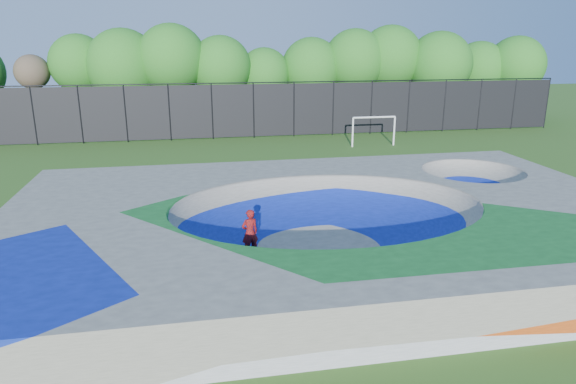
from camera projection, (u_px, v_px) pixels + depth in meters
ground at (327, 244)px, 18.19m from camera, size 120.00×120.00×0.00m
skate_deck at (327, 224)px, 17.98m from camera, size 22.00×14.00×1.50m
skater at (250, 233)px, 17.04m from camera, size 0.68×0.54×1.61m
skateboard at (250, 254)px, 17.26m from camera, size 0.80×0.34×0.05m
soccer_goal at (374, 126)px, 34.60m from camera, size 3.07×0.12×2.03m
fence at (254, 109)px, 37.38m from camera, size 48.09×0.09×4.04m
treeline at (259, 65)px, 41.46m from camera, size 53.37×7.14×8.23m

